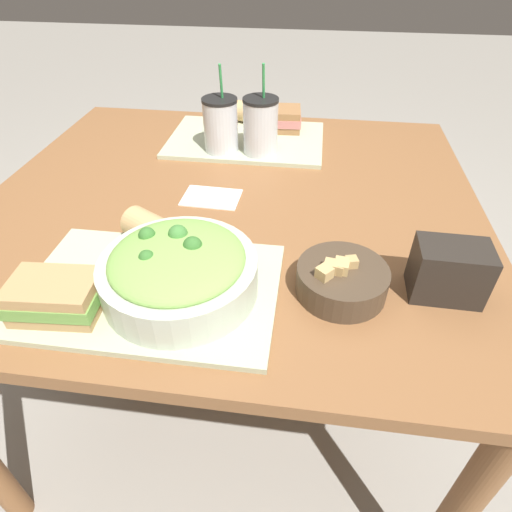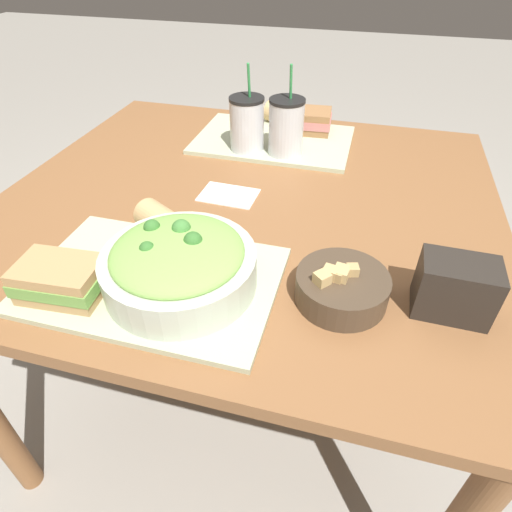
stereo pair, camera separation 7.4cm
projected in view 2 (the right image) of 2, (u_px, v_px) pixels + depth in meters
ground_plane at (250, 383)px, 1.52m from camera, size 12.00×12.00×0.00m
dining_table at (248, 229)px, 1.10m from camera, size 1.18×1.09×0.77m
tray_near at (154, 280)px, 0.79m from camera, size 0.46×0.30×0.01m
tray_far at (273, 140)px, 1.28m from camera, size 0.46×0.30×0.01m
salad_bowl at (179, 263)px, 0.75m from camera, size 0.27×0.27×0.11m
soup_bowl at (342, 287)px, 0.74m from camera, size 0.16×0.16×0.07m
sandwich_near at (61, 279)px, 0.74m from camera, size 0.15×0.11×0.06m
baguette_near at (170, 228)px, 0.86m from camera, size 0.17×0.14×0.06m
sandwich_far at (309, 121)px, 1.30m from camera, size 0.14×0.11×0.06m
baguette_far at (286, 114)px, 1.34m from camera, size 0.15×0.10×0.06m
drink_cup_dark at (247, 125)px, 1.18m from camera, size 0.10×0.10×0.23m
drink_cup_red at (286, 129)px, 1.15m from camera, size 0.10×0.10×0.24m
chip_bag at (455, 288)px, 0.71m from camera, size 0.12×0.08×0.10m
napkin_folded at (229, 195)px, 1.04m from camera, size 0.14×0.10×0.00m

